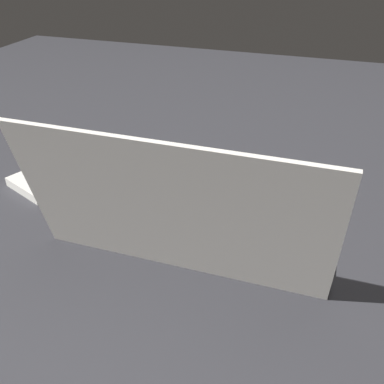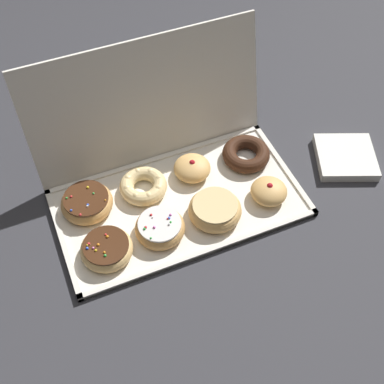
{
  "view_description": "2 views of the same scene",
  "coord_description": "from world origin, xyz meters",
  "px_view_note": "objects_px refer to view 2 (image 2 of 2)",
  "views": [
    {
      "loc": [
        -0.22,
        0.74,
        0.56
      ],
      "look_at": [
        0.04,
        -0.04,
        0.05
      ],
      "focal_mm": 40.26,
      "sensor_mm": 36.0,
      "label": 1
    },
    {
      "loc": [
        -0.24,
        -0.66,
        0.95
      ],
      "look_at": [
        0.03,
        -0.01,
        0.05
      ],
      "focal_mm": 47.94,
      "sensor_mm": 36.0,
      "label": 2
    }
  ],
  "objects_px": {
    "glazed_ring_donut_2": "(215,210)",
    "chocolate_cake_ring_donut_7": "(246,154)",
    "jelly_filled_donut_3": "(269,191)",
    "napkin_stack": "(346,157)",
    "sprinkle_donut_1": "(160,227)",
    "sprinkle_donut_0": "(107,249)",
    "sprinkle_donut_4": "(87,202)",
    "jelly_filled_donut_6": "(192,168)",
    "donut_box": "(179,203)",
    "cruller_donut_5": "(143,186)"
  },
  "relations": [
    {
      "from": "sprinkle_donut_1",
      "to": "napkin_stack",
      "type": "distance_m",
      "value": 0.5
    },
    {
      "from": "sprinkle_donut_1",
      "to": "napkin_stack",
      "type": "relative_size",
      "value": 0.79
    },
    {
      "from": "jelly_filled_donut_3",
      "to": "sprinkle_donut_4",
      "type": "distance_m",
      "value": 0.41
    },
    {
      "from": "cruller_donut_5",
      "to": "sprinkle_donut_1",
      "type": "bearing_deg",
      "value": -92.52
    },
    {
      "from": "sprinkle_donut_0",
      "to": "jelly_filled_donut_6",
      "type": "height_order",
      "value": "jelly_filled_donut_6"
    },
    {
      "from": "glazed_ring_donut_2",
      "to": "jelly_filled_donut_6",
      "type": "distance_m",
      "value": 0.13
    },
    {
      "from": "sprinkle_donut_0",
      "to": "jelly_filled_donut_3",
      "type": "relative_size",
      "value": 1.33
    },
    {
      "from": "glazed_ring_donut_2",
      "to": "jelly_filled_donut_6",
      "type": "height_order",
      "value": "jelly_filled_donut_6"
    },
    {
      "from": "sprinkle_donut_4",
      "to": "chocolate_cake_ring_donut_7",
      "type": "height_order",
      "value": "sprinkle_donut_4"
    },
    {
      "from": "napkin_stack",
      "to": "donut_box",
      "type": "bearing_deg",
      "value": 175.99
    },
    {
      "from": "cruller_donut_5",
      "to": "chocolate_cake_ring_donut_7",
      "type": "relative_size",
      "value": 0.95
    },
    {
      "from": "jelly_filled_donut_3",
      "to": "sprinkle_donut_4",
      "type": "xyz_separation_m",
      "value": [
        -0.39,
        0.13,
        -0.0
      ]
    },
    {
      "from": "sprinkle_donut_0",
      "to": "sprinkle_donut_4",
      "type": "distance_m",
      "value": 0.13
    },
    {
      "from": "sprinkle_donut_0",
      "to": "jelly_filled_donut_6",
      "type": "distance_m",
      "value": 0.28
    },
    {
      "from": "jelly_filled_donut_6",
      "to": "sprinkle_donut_0",
      "type": "bearing_deg",
      "value": -151.94
    },
    {
      "from": "cruller_donut_5",
      "to": "sprinkle_donut_0",
      "type": "bearing_deg",
      "value": -134.34
    },
    {
      "from": "jelly_filled_donut_3",
      "to": "chocolate_cake_ring_donut_7",
      "type": "height_order",
      "value": "jelly_filled_donut_3"
    },
    {
      "from": "sprinkle_donut_1",
      "to": "sprinkle_donut_4",
      "type": "relative_size",
      "value": 0.93
    },
    {
      "from": "sprinkle_donut_0",
      "to": "jelly_filled_donut_6",
      "type": "xyz_separation_m",
      "value": [
        0.25,
        0.13,
        0.0
      ]
    },
    {
      "from": "sprinkle_donut_0",
      "to": "glazed_ring_donut_2",
      "type": "distance_m",
      "value": 0.25
    },
    {
      "from": "sprinkle_donut_4",
      "to": "sprinkle_donut_1",
      "type": "bearing_deg",
      "value": -44.61
    },
    {
      "from": "sprinkle_donut_1",
      "to": "chocolate_cake_ring_donut_7",
      "type": "xyz_separation_m",
      "value": [
        0.27,
        0.12,
        -0.0
      ]
    },
    {
      "from": "jelly_filled_donut_6",
      "to": "donut_box",
      "type": "bearing_deg",
      "value": -131.77
    },
    {
      "from": "sprinkle_donut_0",
      "to": "glazed_ring_donut_2",
      "type": "xyz_separation_m",
      "value": [
        0.25,
        0.0,
        0.0
      ]
    },
    {
      "from": "sprinkle_donut_4",
      "to": "cruller_donut_5",
      "type": "relative_size",
      "value": 1.06
    },
    {
      "from": "napkin_stack",
      "to": "sprinkle_donut_4",
      "type": "bearing_deg",
      "value": 171.27
    },
    {
      "from": "sprinkle_donut_1",
      "to": "sprinkle_donut_4",
      "type": "height_order",
      "value": "sprinkle_donut_4"
    },
    {
      "from": "sprinkle_donut_4",
      "to": "cruller_donut_5",
      "type": "height_order",
      "value": "sprinkle_donut_4"
    },
    {
      "from": "jelly_filled_donut_3",
      "to": "glazed_ring_donut_2",
      "type": "bearing_deg",
      "value": 179.7
    },
    {
      "from": "cruller_donut_5",
      "to": "sprinkle_donut_4",
      "type": "bearing_deg",
      "value": 179.05
    },
    {
      "from": "glazed_ring_donut_2",
      "to": "chocolate_cake_ring_donut_7",
      "type": "relative_size",
      "value": 1.03
    },
    {
      "from": "jelly_filled_donut_6",
      "to": "glazed_ring_donut_2",
      "type": "bearing_deg",
      "value": -89.98
    },
    {
      "from": "chocolate_cake_ring_donut_7",
      "to": "sprinkle_donut_0",
      "type": "bearing_deg",
      "value": -161.79
    },
    {
      "from": "sprinkle_donut_1",
      "to": "glazed_ring_donut_2",
      "type": "relative_size",
      "value": 0.92
    },
    {
      "from": "sprinkle_donut_1",
      "to": "sprinkle_donut_0",
      "type": "bearing_deg",
      "value": -176.89
    },
    {
      "from": "sprinkle_donut_1",
      "to": "glazed_ring_donut_2",
      "type": "distance_m",
      "value": 0.13
    },
    {
      "from": "jelly_filled_donut_3",
      "to": "napkin_stack",
      "type": "distance_m",
      "value": 0.24
    },
    {
      "from": "sprinkle_donut_4",
      "to": "cruller_donut_5",
      "type": "xyz_separation_m",
      "value": [
        0.13,
        -0.0,
        -0.0
      ]
    },
    {
      "from": "jelly_filled_donut_3",
      "to": "napkin_stack",
      "type": "relative_size",
      "value": 0.6
    },
    {
      "from": "sprinkle_donut_1",
      "to": "jelly_filled_donut_6",
      "type": "xyz_separation_m",
      "value": [
        0.13,
        0.13,
        0.0
      ]
    },
    {
      "from": "donut_box",
      "to": "glazed_ring_donut_2",
      "type": "distance_m",
      "value": 0.09
    },
    {
      "from": "donut_box",
      "to": "chocolate_cake_ring_donut_7",
      "type": "bearing_deg",
      "value": 17.19
    },
    {
      "from": "sprinkle_donut_1",
      "to": "chocolate_cake_ring_donut_7",
      "type": "height_order",
      "value": "sprinkle_donut_1"
    },
    {
      "from": "glazed_ring_donut_2",
      "to": "chocolate_cake_ring_donut_7",
      "type": "distance_m",
      "value": 0.19
    },
    {
      "from": "napkin_stack",
      "to": "sprinkle_donut_0",
      "type": "bearing_deg",
      "value": -176.6
    },
    {
      "from": "sprinkle_donut_1",
      "to": "donut_box",
      "type": "bearing_deg",
      "value": 41.04
    },
    {
      "from": "napkin_stack",
      "to": "jelly_filled_donut_6",
      "type": "bearing_deg",
      "value": 165.22
    },
    {
      "from": "sprinkle_donut_0",
      "to": "cruller_donut_5",
      "type": "height_order",
      "value": "sprinkle_donut_0"
    },
    {
      "from": "chocolate_cake_ring_donut_7",
      "to": "napkin_stack",
      "type": "bearing_deg",
      "value": -21.87
    },
    {
      "from": "sprinkle_donut_0",
      "to": "jelly_filled_donut_3",
      "type": "distance_m",
      "value": 0.38
    }
  ]
}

